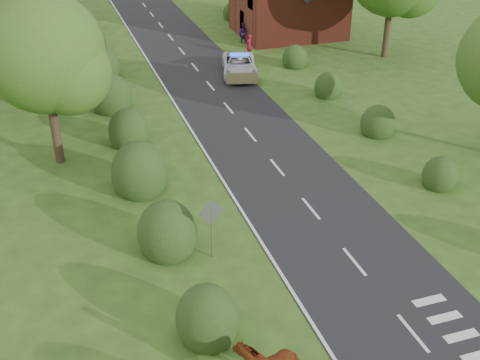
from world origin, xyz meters
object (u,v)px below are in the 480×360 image
object	(u,v)px
pedestrian_red	(249,45)
pedestrian_purple	(243,33)
road_sign	(211,220)
police_van	(239,65)

from	to	relation	value
pedestrian_red	pedestrian_purple	world-z (taller)	pedestrian_purple
road_sign	pedestrian_purple	xyz separation A→B (m)	(10.18, 26.78, -0.86)
road_sign	police_van	bearing A→B (deg)	68.97
police_van	pedestrian_red	size ratio (longest dim) A/B	3.41
pedestrian_red	pedestrian_purple	size ratio (longest dim) A/B	0.98
police_van	pedestrian_purple	bearing A→B (deg)	84.52
pedestrian_red	road_sign	bearing A→B (deg)	31.00
road_sign	pedestrian_red	bearing A→B (deg)	67.85
road_sign	pedestrian_purple	size ratio (longest dim) A/B	1.60
road_sign	pedestrian_purple	distance (m)	28.66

